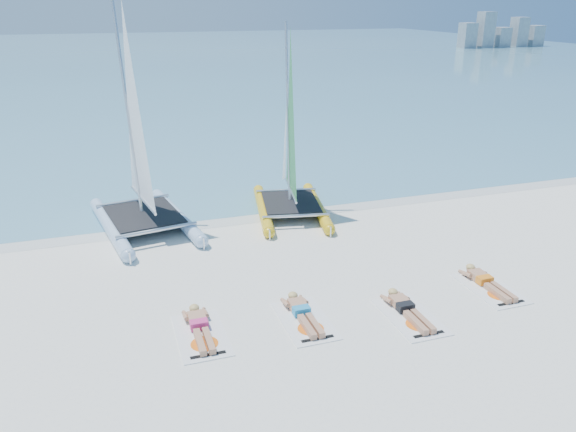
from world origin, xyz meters
name	(u,v)px	position (x,y,z in m)	size (l,w,h in m)	color
ground	(291,298)	(0.00, 0.00, 0.00)	(140.00, 140.00, 0.00)	silver
sea	(127,57)	(0.00, 63.00, 0.01)	(140.00, 115.00, 0.01)	#79BACA
wet_sand_strip	(236,217)	(0.00, 5.50, 0.00)	(140.00, 1.40, 0.01)	silver
distant_skyline	(500,33)	(53.71, 62.00, 1.94)	(14.00, 2.00, 5.00)	#A1ACB1
catamaran_blue	(138,161)	(-2.86, 5.62, 2.06)	(3.22, 5.38, 6.90)	#B8DDF2
catamaran_yellow	(289,152)	(1.85, 5.73, 1.91)	(2.94, 4.89, 6.07)	gold
towel_a	(201,335)	(-2.27, -0.91, 0.01)	(1.00, 1.85, 0.02)	white
sunbather_a	(199,326)	(-2.27, -0.72, 0.12)	(0.37, 1.73, 0.26)	tan
towel_b	(305,321)	(-0.05, -1.06, 0.01)	(1.00, 1.85, 0.02)	white
sunbather_b	(302,312)	(-0.05, -0.86, 0.12)	(0.37, 1.73, 0.26)	tan
towel_c	(410,317)	(2.19, -1.63, 0.01)	(1.00, 1.85, 0.02)	white
sunbather_c	(406,308)	(2.19, -1.44, 0.12)	(0.37, 1.73, 0.26)	tan
towel_d	(490,288)	(4.66, -1.10, 0.01)	(1.00, 1.85, 0.02)	white
sunbather_d	(486,281)	(4.66, -0.90, 0.12)	(0.37, 1.73, 0.26)	tan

